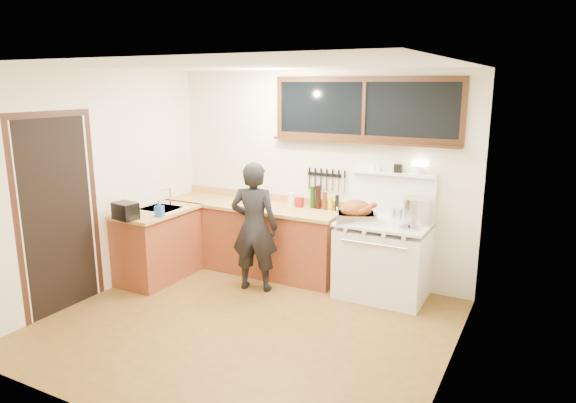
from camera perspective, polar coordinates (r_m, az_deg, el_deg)
The scene contains 20 objects.
ground_plane at distance 5.47m, azimuth -4.76°, elevation -13.68°, with size 4.00×3.50×0.02m, color brown.
room_shell at distance 4.95m, azimuth -5.11°, elevation 3.74°, with size 4.10×3.60×2.65m.
counter_back at distance 6.84m, azimuth -3.96°, elevation -3.93°, with size 2.44×0.64×1.00m.
counter_left at distance 6.73m, azimuth -14.25°, elevation -4.61°, with size 0.64×1.09×0.90m.
sink_unit at distance 6.67m, azimuth -13.88°, elevation -1.23°, with size 0.50×0.45×0.37m.
vintage_stove at distance 6.09m, azimuth 10.50°, elevation -6.16°, with size 1.02×0.74×1.58m.
back_window at distance 6.19m, azimuth 8.40°, elevation 9.36°, with size 2.32×0.13×0.77m.
left_doorway at distance 6.01m, azimuth -24.16°, elevation -1.21°, with size 0.02×1.04×2.17m.
knife_strip at distance 6.46m, azimuth 4.20°, elevation 2.87°, with size 0.52×0.03×0.28m.
man at distance 6.10m, azimuth -3.76°, elevation -2.83°, with size 0.64×0.50×1.56m.
soap_bottle at distance 6.25m, azimuth -14.11°, elevation -0.76°, with size 0.11×0.11×0.20m.
toaster at distance 6.24m, azimuth -17.62°, elevation -1.00°, with size 0.32×0.24×0.20m.
cutting_board at distance 6.63m, azimuth -4.13°, elevation -0.01°, with size 0.43×0.33×0.14m.
roast_turkey at distance 5.90m, azimuth 7.62°, elevation -1.24°, with size 0.54×0.48×0.25m.
stockpot at distance 5.93m, azimuth 14.12°, elevation -1.01°, with size 0.38×0.38×0.30m.
saucepan at distance 6.13m, azimuth 12.20°, elevation -1.25°, with size 0.19×0.30×0.13m.
pot_lid at distance 5.73m, azimuth 13.30°, elevation -2.85°, with size 0.25×0.25×0.04m.
coffee_tin at distance 6.53m, azimuth 1.29°, elevation -0.08°, with size 0.09×0.07×0.13m.
pitcher at distance 6.55m, azimuth 0.38°, elevation 0.20°, with size 0.12×0.12×0.18m.
bottle_cluster at distance 6.43m, azimuth 3.76°, elevation 0.26°, with size 0.39×0.07×0.30m.
Camera 1 is at (2.66, -4.10, 2.45)m, focal length 32.00 mm.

